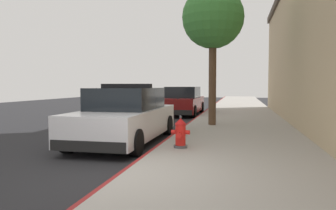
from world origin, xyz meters
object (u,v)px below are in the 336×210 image
object	(u,v)px
parked_car_silver_ahead	(183,101)
police_cruiser	(126,116)
fire_hydrant	(180,133)
street_tree	(213,19)

from	to	relation	value
parked_car_silver_ahead	police_cruiser	bearing A→B (deg)	-90.42
fire_hydrant	street_tree	world-z (taller)	street_tree
police_cruiser	street_tree	bearing A→B (deg)	57.31
parked_car_silver_ahead	street_tree	distance (m)	7.01
parked_car_silver_ahead	fire_hydrant	world-z (taller)	parked_car_silver_ahead
parked_car_silver_ahead	street_tree	world-z (taller)	street_tree
police_cruiser	fire_hydrant	bearing A→B (deg)	-35.98
police_cruiser	parked_car_silver_ahead	world-z (taller)	police_cruiser
police_cruiser	parked_car_silver_ahead	distance (m)	9.19
fire_hydrant	street_tree	size ratio (longest dim) A/B	0.15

